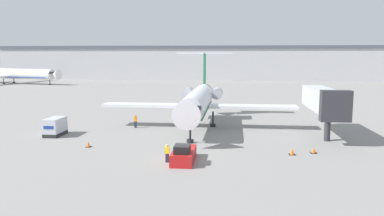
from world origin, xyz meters
name	(u,v)px	position (x,y,z in m)	size (l,w,h in m)	color
ground_plane	(181,161)	(0.00, 0.00, 0.00)	(600.00, 600.00, 0.00)	gray
terminal_building	(220,63)	(0.00, 120.00, 6.83)	(180.00, 16.80, 13.60)	#B2B2B7
airplane_main	(198,101)	(0.12, 16.89, 3.72)	(26.78, 24.95, 10.33)	silver
pushback_tug	(184,155)	(0.23, -0.11, 0.67)	(2.00, 4.76, 1.81)	#B21919
luggage_cart	(55,127)	(-17.10, 9.68, 1.11)	(1.76, 3.40, 2.22)	#232326
worker_near_tug	(167,153)	(-1.24, -0.52, 0.92)	(0.40, 0.25, 1.76)	#232838
worker_by_wing	(135,121)	(-8.43, 15.61, 0.97)	(0.40, 0.26, 1.84)	#232838
traffic_cone_left	(88,144)	(-10.78, 4.38, 0.30)	(0.55, 0.55, 0.64)	black
traffic_cone_right	(292,152)	(10.78, 3.45, 0.29)	(0.64, 0.64, 0.61)	black
traffic_cone_mid	(314,150)	(13.07, 4.30, 0.28)	(0.63, 0.63, 0.59)	black
airplane_parked_far_left	(11,74)	(-71.87, 89.64, 3.52)	(39.79, 33.68, 10.36)	white
jet_bridge	(323,100)	(15.81, 12.71, 4.45)	(3.20, 12.91, 6.19)	#2D2D33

